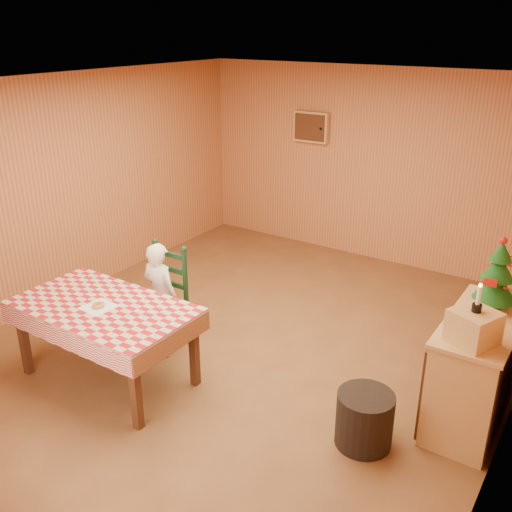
{
  "coord_description": "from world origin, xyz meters",
  "views": [
    {
      "loc": [
        2.9,
        -4.16,
        3.11
      ],
      "look_at": [
        0.0,
        0.2,
        0.95
      ],
      "focal_mm": 40.0,
      "sensor_mm": 36.0,
      "label": 1
    }
  ],
  "objects_px": {
    "dining_table": "(104,313)",
    "seated_child": "(161,296)",
    "christmas_tree": "(497,277)",
    "storage_bin": "(364,419)",
    "shelf_unit": "(475,369)",
    "crate": "(474,327)",
    "ladder_chair": "(165,299)"
  },
  "relations": [
    {
      "from": "seated_child",
      "to": "shelf_unit",
      "type": "relative_size",
      "value": 0.91
    },
    {
      "from": "seated_child",
      "to": "christmas_tree",
      "type": "bearing_deg",
      "value": -164.77
    },
    {
      "from": "crate",
      "to": "shelf_unit",
      "type": "bearing_deg",
      "value": 91.23
    },
    {
      "from": "dining_table",
      "to": "christmas_tree",
      "type": "relative_size",
      "value": 2.67
    },
    {
      "from": "seated_child",
      "to": "crate",
      "type": "bearing_deg",
      "value": -177.03
    },
    {
      "from": "dining_table",
      "to": "shelf_unit",
      "type": "distance_m",
      "value": 3.22
    },
    {
      "from": "seated_child",
      "to": "crate",
      "type": "relative_size",
      "value": 3.75
    },
    {
      "from": "shelf_unit",
      "to": "storage_bin",
      "type": "bearing_deg",
      "value": -127.21
    },
    {
      "from": "shelf_unit",
      "to": "crate",
      "type": "relative_size",
      "value": 4.13
    },
    {
      "from": "shelf_unit",
      "to": "christmas_tree",
      "type": "bearing_deg",
      "value": 88.02
    },
    {
      "from": "ladder_chair",
      "to": "crate",
      "type": "relative_size",
      "value": 3.6
    },
    {
      "from": "christmas_tree",
      "to": "storage_bin",
      "type": "height_order",
      "value": "christmas_tree"
    },
    {
      "from": "shelf_unit",
      "to": "christmas_tree",
      "type": "height_order",
      "value": "christmas_tree"
    },
    {
      "from": "shelf_unit",
      "to": "christmas_tree",
      "type": "xyz_separation_m",
      "value": [
        0.01,
        0.25,
        0.74
      ]
    },
    {
      "from": "crate",
      "to": "christmas_tree",
      "type": "relative_size",
      "value": 0.48
    },
    {
      "from": "dining_table",
      "to": "storage_bin",
      "type": "relative_size",
      "value": 3.68
    },
    {
      "from": "dining_table",
      "to": "ladder_chair",
      "type": "height_order",
      "value": "ladder_chair"
    },
    {
      "from": "crate",
      "to": "christmas_tree",
      "type": "xyz_separation_m",
      "value": [
        -0.0,
        0.65,
        0.16
      ]
    },
    {
      "from": "shelf_unit",
      "to": "crate",
      "type": "height_order",
      "value": "crate"
    },
    {
      "from": "ladder_chair",
      "to": "christmas_tree",
      "type": "bearing_deg",
      "value": 14.19
    },
    {
      "from": "ladder_chair",
      "to": "seated_child",
      "type": "xyz_separation_m",
      "value": [
        0.0,
        -0.06,
        0.06
      ]
    },
    {
      "from": "seated_child",
      "to": "dining_table",
      "type": "bearing_deg",
      "value": 90.0
    },
    {
      "from": "christmas_tree",
      "to": "crate",
      "type": "bearing_deg",
      "value": -90.0
    },
    {
      "from": "dining_table",
      "to": "crate",
      "type": "bearing_deg",
      "value": 16.67
    },
    {
      "from": "storage_bin",
      "to": "crate",
      "type": "bearing_deg",
      "value": 32.92
    },
    {
      "from": "shelf_unit",
      "to": "storage_bin",
      "type": "distance_m",
      "value": 1.03
    },
    {
      "from": "ladder_chair",
      "to": "seated_child",
      "type": "relative_size",
      "value": 0.96
    },
    {
      "from": "dining_table",
      "to": "storage_bin",
      "type": "height_order",
      "value": "dining_table"
    },
    {
      "from": "shelf_unit",
      "to": "ladder_chair",
      "type": "bearing_deg",
      "value": -170.42
    },
    {
      "from": "crate",
      "to": "christmas_tree",
      "type": "bearing_deg",
      "value": 90.0
    },
    {
      "from": "crate",
      "to": "christmas_tree",
      "type": "height_order",
      "value": "christmas_tree"
    },
    {
      "from": "dining_table",
      "to": "seated_child",
      "type": "xyz_separation_m",
      "value": [
        -0.0,
        0.73,
        -0.13
      ]
    }
  ]
}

